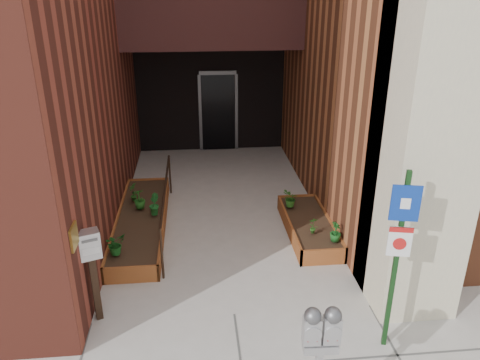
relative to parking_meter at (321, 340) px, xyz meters
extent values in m
plane|color=#9E9991|center=(-0.66, 1.98, -1.25)|extent=(80.00, 80.00, 0.00)
cube|color=beige|center=(1.89, 2.18, 0.95)|extent=(1.10, 1.20, 4.40)
cube|color=black|center=(-0.66, 7.98, 2.75)|extent=(4.20, 2.00, 2.00)
cube|color=black|center=(-0.66, 9.38, 0.25)|extent=(4.00, 0.30, 3.00)
cube|color=black|center=(-0.46, 9.20, -0.20)|extent=(0.90, 0.06, 2.10)
cube|color=#B79338|center=(-2.65, 1.78, 0.25)|extent=(0.04, 0.30, 0.30)
cube|color=brown|center=(-2.21, 2.90, -1.10)|extent=(0.90, 0.04, 0.30)
cube|color=brown|center=(-2.21, 6.46, -1.10)|extent=(0.90, 0.04, 0.30)
cube|color=brown|center=(-2.64, 4.68, -1.10)|extent=(0.04, 3.60, 0.30)
cube|color=brown|center=(-1.78, 4.68, -1.10)|extent=(0.04, 3.60, 0.30)
cube|color=black|center=(-2.21, 4.68, -1.12)|extent=(0.82, 3.52, 0.26)
cube|color=brown|center=(0.94, 3.10, -1.10)|extent=(0.80, 0.04, 0.30)
cube|color=brown|center=(0.94, 5.26, -1.10)|extent=(0.80, 0.04, 0.30)
cube|color=brown|center=(0.56, 4.18, -1.10)|extent=(0.04, 2.20, 0.30)
cube|color=brown|center=(1.32, 4.18, -1.10)|extent=(0.04, 2.20, 0.30)
cube|color=black|center=(0.94, 4.18, -1.12)|extent=(0.72, 2.12, 0.26)
cylinder|color=black|center=(-1.71, 2.98, -0.80)|extent=(0.04, 0.04, 0.90)
cylinder|color=black|center=(-1.71, 6.28, -0.80)|extent=(0.04, 0.04, 0.90)
cylinder|color=black|center=(-1.71, 4.63, -0.37)|extent=(0.04, 3.30, 0.04)
cube|color=#A3A3A5|center=(0.00, 0.00, -0.09)|extent=(0.34, 0.15, 0.09)
cube|color=#A3A3A5|center=(-0.09, 0.00, 0.11)|extent=(0.17, 0.12, 0.29)
sphere|color=#59595B|center=(-0.09, 0.00, 0.28)|extent=(0.17, 0.17, 0.17)
cube|color=white|center=(-0.10, -0.05, 0.14)|extent=(0.10, 0.01, 0.06)
cube|color=#B21414|center=(-0.10, -0.05, 0.05)|extent=(0.10, 0.01, 0.03)
cube|color=#A3A3A5|center=(0.09, 0.00, 0.11)|extent=(0.17, 0.12, 0.29)
sphere|color=#59595B|center=(0.09, 0.00, 0.28)|extent=(0.17, 0.17, 0.17)
cube|color=white|center=(0.09, -0.06, 0.14)|extent=(0.10, 0.01, 0.06)
cube|color=#B21414|center=(0.09, -0.06, 0.05)|extent=(0.10, 0.01, 0.03)
cube|color=#133514|center=(1.24, 1.21, -0.02)|extent=(0.07, 0.07, 2.45)
cube|color=navy|center=(1.23, 1.17, 0.81)|extent=(0.33, 0.09, 0.45)
cube|color=white|center=(1.23, 1.17, 0.81)|extent=(0.11, 0.04, 0.13)
cube|color=white|center=(1.23, 1.17, 0.31)|extent=(0.28, 0.08, 0.39)
cube|color=#B21414|center=(1.23, 1.17, 0.47)|extent=(0.27, 0.07, 0.07)
cylinder|color=#B21414|center=(1.23, 1.16, 0.29)|extent=(0.16, 0.05, 0.16)
cube|color=black|center=(-2.56, 2.10, -0.74)|extent=(0.12, 0.12, 1.01)
cube|color=silver|center=(-2.56, 2.10, -0.05)|extent=(0.33, 0.29, 0.39)
cube|color=#59595B|center=(-2.52, 2.00, 0.06)|extent=(0.19, 0.08, 0.04)
cube|color=white|center=(-2.52, 2.00, -0.10)|extent=(0.21, 0.09, 0.09)
imported|color=#175319|center=(-2.47, 3.31, -0.77)|extent=(0.45, 0.45, 0.35)
imported|color=#195A1F|center=(-1.95, 4.68, -0.74)|extent=(0.27, 0.27, 0.41)
imported|color=#1F5B1A|center=(-2.24, 4.97, -0.75)|extent=(0.31, 0.31, 0.40)
imported|color=#1D5317|center=(-2.40, 5.32, -0.76)|extent=(0.24, 0.24, 0.39)
imported|color=#164F1A|center=(1.19, 3.36, -0.77)|extent=(0.27, 0.27, 0.35)
imported|color=#245518|center=(0.88, 3.66, -0.79)|extent=(0.16, 0.16, 0.31)
imported|color=#26601B|center=(0.69, 4.74, -0.78)|extent=(0.41, 0.41, 0.34)
camera|label=1|loc=(-1.11, -3.40, 3.13)|focal=35.00mm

